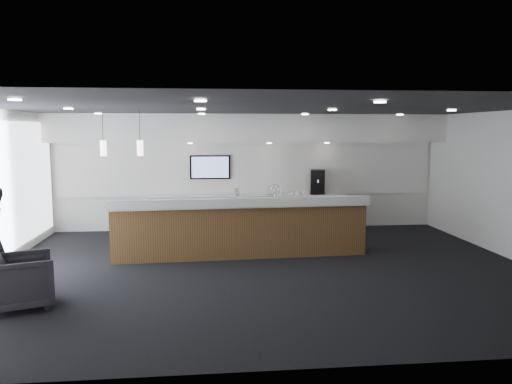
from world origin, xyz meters
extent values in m
plane|color=black|center=(0.00, 0.00, 0.00)|extent=(10.00, 10.00, 0.00)
cube|color=black|center=(0.00, 0.00, 3.00)|extent=(10.00, 8.00, 0.02)
cube|color=white|center=(0.00, 4.00, 1.50)|extent=(10.00, 0.02, 3.00)
cube|color=white|center=(0.00, 3.55, 2.65)|extent=(10.00, 0.90, 0.70)
cube|color=white|center=(0.00, 3.97, 1.60)|extent=(9.80, 0.06, 1.40)
cube|color=gray|center=(0.00, 3.64, 0.45)|extent=(5.00, 0.60, 0.90)
cube|color=silver|center=(0.00, 3.64, 0.93)|extent=(5.06, 0.66, 0.05)
cylinder|color=silver|center=(-2.00, 3.32, 0.50)|extent=(0.60, 0.02, 0.02)
cylinder|color=silver|center=(-1.00, 3.32, 0.50)|extent=(0.60, 0.02, 0.02)
cylinder|color=silver|center=(0.00, 3.32, 0.50)|extent=(0.60, 0.02, 0.02)
cylinder|color=silver|center=(1.00, 3.32, 0.50)|extent=(0.60, 0.02, 0.02)
cylinder|color=silver|center=(2.00, 3.32, 0.50)|extent=(0.60, 0.02, 0.02)
cube|color=black|center=(-1.00, 3.91, 1.65)|extent=(1.05, 0.07, 0.62)
cube|color=blue|center=(-1.00, 3.87, 1.65)|extent=(0.95, 0.01, 0.54)
cylinder|color=#FFE8C6|center=(-2.40, 0.80, 2.25)|extent=(0.12, 0.12, 0.30)
cylinder|color=#FFE8C6|center=(-3.10, 0.80, 2.25)|extent=(0.12, 0.12, 0.30)
cube|color=#57331D|center=(-0.43, 1.08, 0.53)|extent=(5.21, 0.97, 1.05)
cube|color=silver|center=(-0.43, 1.08, 1.08)|extent=(5.29, 1.06, 0.06)
cube|color=silver|center=(-0.41, 0.68, 1.17)|extent=(5.26, 0.37, 0.18)
cylinder|color=silver|center=(0.31, 1.22, 1.25)|extent=(0.04, 0.04, 0.28)
torus|color=silver|center=(0.31, 1.16, 1.39)|extent=(0.19, 0.04, 0.19)
cube|color=black|center=(1.79, 3.63, 1.27)|extent=(0.45, 0.48, 0.64)
cube|color=silver|center=(1.79, 3.41, 0.96)|extent=(0.23, 0.12, 0.02)
cube|color=silver|center=(-0.34, 3.50, 1.05)|extent=(0.14, 0.07, 0.19)
cube|color=silver|center=(0.54, 3.55, 1.08)|extent=(0.19, 0.03, 0.25)
imported|color=black|center=(-3.84, -1.66, 0.40)|extent=(1.10, 1.09, 0.79)
imported|color=white|center=(1.54, 3.55, 0.99)|extent=(0.09, 0.09, 0.09)
imported|color=white|center=(1.40, 3.55, 0.99)|extent=(0.13, 0.13, 0.09)
imported|color=white|center=(1.26, 3.55, 0.99)|extent=(0.12, 0.12, 0.09)
imported|color=white|center=(1.12, 3.55, 0.99)|extent=(0.12, 0.12, 0.09)
imported|color=white|center=(0.98, 3.55, 0.99)|extent=(0.13, 0.13, 0.09)
imported|color=white|center=(0.84, 3.55, 0.99)|extent=(0.10, 0.10, 0.09)
imported|color=white|center=(0.70, 3.55, 0.99)|extent=(0.13, 0.13, 0.09)
camera|label=1|loc=(-1.17, -9.08, 2.58)|focal=35.00mm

